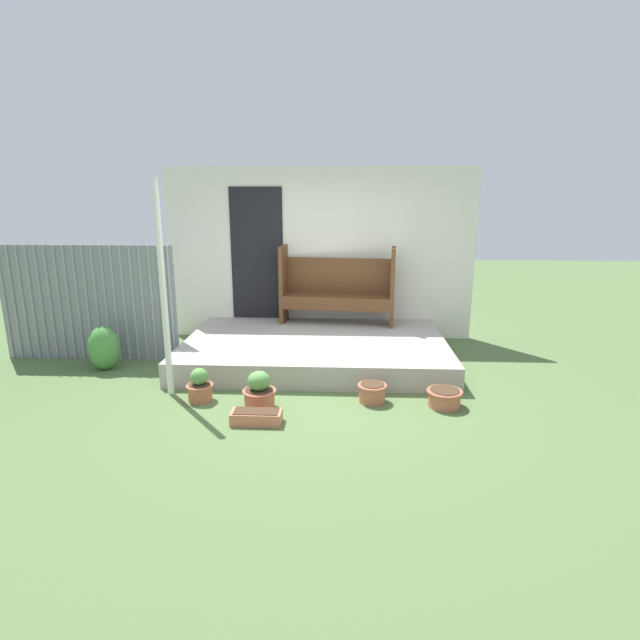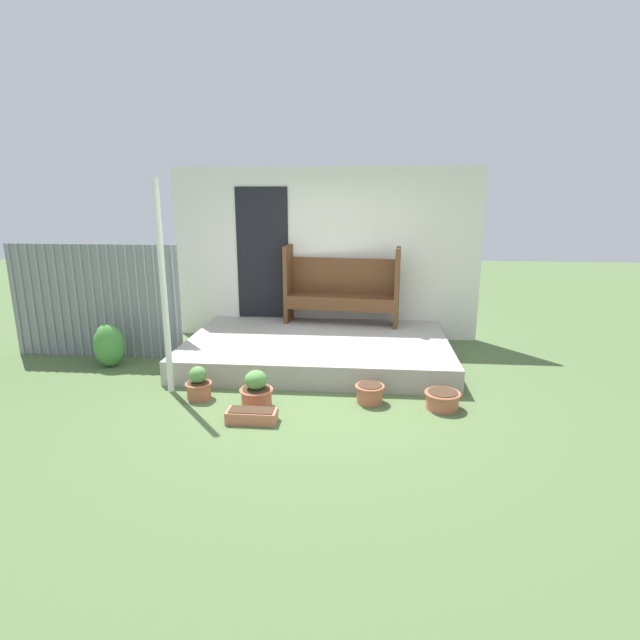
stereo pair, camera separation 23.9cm
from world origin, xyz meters
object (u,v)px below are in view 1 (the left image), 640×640
object	(u,v)px
flower_pot_left	(200,387)
planter_box_rect	(256,417)
flower_pot_middle	(259,392)
shrub_by_fence	(104,348)
bench	(337,286)
flower_pot_right	(372,392)
flower_pot_far_right	(444,397)
support_post	(163,291)

from	to	relation	value
flower_pot_left	planter_box_rect	distance (m)	0.89
flower_pot_left	flower_pot_middle	world-z (taller)	flower_pot_middle
flower_pot_middle	shrub_by_fence	world-z (taller)	shrub_by_fence
bench	planter_box_rect	distance (m)	3.06
flower_pot_right	planter_box_rect	size ratio (longest dim) A/B	0.65
flower_pot_far_right	bench	bearing A→B (deg)	116.67
flower_pot_left	flower_pot_right	world-z (taller)	flower_pot_left
flower_pot_far_right	shrub_by_fence	distance (m)	4.26
bench	flower_pot_middle	size ratio (longest dim) A/B	4.21
flower_pot_right	flower_pot_far_right	size ratio (longest dim) A/B	0.85
support_post	bench	distance (m)	2.86
support_post	shrub_by_fence	size ratio (longest dim) A/B	4.11
bench	support_post	bearing A→B (deg)	-124.80
flower_pot_left	flower_pot_middle	bearing A→B (deg)	-13.81
support_post	flower_pot_middle	bearing A→B (deg)	-17.85
flower_pot_right	planter_box_rect	world-z (taller)	flower_pot_right
planter_box_rect	flower_pot_far_right	bearing A→B (deg)	14.53
support_post	flower_pot_middle	size ratio (longest dim) A/B	5.79
flower_pot_right	shrub_by_fence	distance (m)	3.50
flower_pot_left	shrub_by_fence	distance (m)	1.78
flower_pot_right	flower_pot_far_right	bearing A→B (deg)	-6.23
support_post	flower_pot_far_right	size ratio (longest dim) A/B	6.22
flower_pot_far_right	planter_box_rect	distance (m)	2.00
planter_box_rect	shrub_by_fence	world-z (taller)	shrub_by_fence
bench	flower_pot_right	size ratio (longest dim) A/B	5.35
support_post	flower_pot_far_right	xyz separation A→B (m)	(3.03, -0.20, -1.08)
support_post	bench	size ratio (longest dim) A/B	1.38
flower_pot_left	planter_box_rect	world-z (taller)	flower_pot_left
flower_pot_middle	shrub_by_fence	bearing A→B (deg)	153.28
planter_box_rect	bench	bearing A→B (deg)	75.29
flower_pot_middle	support_post	bearing A→B (deg)	162.15
support_post	flower_pot_far_right	bearing A→B (deg)	-3.77
bench	flower_pot_far_right	bearing A→B (deg)	-57.47
bench	flower_pot_far_right	xyz separation A→B (m)	(1.18, -2.35, -0.76)
support_post	flower_pot_left	world-z (taller)	support_post
bench	shrub_by_fence	world-z (taller)	bench
planter_box_rect	shrub_by_fence	xyz separation A→B (m)	(-2.22, 1.46, 0.22)
support_post	flower_pot_middle	distance (m)	1.51
shrub_by_fence	planter_box_rect	bearing A→B (deg)	-33.31
bench	shrub_by_fence	size ratio (longest dim) A/B	2.99
bench	shrub_by_fence	bearing A→B (deg)	-148.90
bench	flower_pot_far_right	size ratio (longest dim) A/B	4.52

